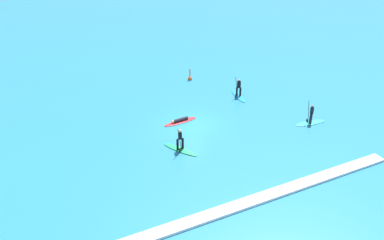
{
  "coord_description": "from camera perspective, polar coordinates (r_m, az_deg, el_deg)",
  "views": [
    {
      "loc": [
        -13.51,
        -27.23,
        16.81
      ],
      "look_at": [
        0.0,
        0.0,
        0.5
      ],
      "focal_mm": 38.43,
      "sensor_mm": 36.0,
      "label": 1
    }
  ],
  "objects": [
    {
      "name": "ground_plane",
      "position": [
        34.73,
        0.0,
        -0.73
      ],
      "size": [
        120.0,
        120.0,
        0.0
      ],
      "primitive_type": "plane",
      "color": "teal",
      "rests_on": "ground"
    },
    {
      "name": "marker_buoy",
      "position": [
        43.68,
        -0.29,
        5.84
      ],
      "size": [
        0.46,
        0.46,
        1.36
      ],
      "color": "#E55119",
      "rests_on": "ground_plane"
    },
    {
      "name": "surfer_on_teal_board",
      "position": [
        36.27,
        16.13,
        0.18
      ],
      "size": [
        2.83,
        1.09,
        2.02
      ],
      "rotation": [
        0.0,
        0.0,
        3.01
      ],
      "color": "#33C6CC",
      "rests_on": "ground_plane"
    },
    {
      "name": "wave_crest",
      "position": [
        27.12,
        10.25,
        -10.38
      ],
      "size": [
        20.24,
        0.9,
        0.18
      ],
      "primitive_type": "cube",
      "color": "white",
      "rests_on": "ground_plane"
    },
    {
      "name": "surfer_on_blue_board",
      "position": [
        39.99,
        6.47,
        3.94
      ],
      "size": [
        1.2,
        3.07,
        2.11
      ],
      "rotation": [
        0.0,
        0.0,
        4.54
      ],
      "color": "#1E8CD1",
      "rests_on": "ground_plane"
    },
    {
      "name": "surfer_on_green_board",
      "position": [
        31.16,
        -1.66,
        -3.56
      ],
      "size": [
        2.01,
        2.97,
        2.1
      ],
      "rotation": [
        0.0,
        0.0,
        5.21
      ],
      "color": "#23B266",
      "rests_on": "ground_plane"
    },
    {
      "name": "surfer_on_red_board",
      "position": [
        35.17,
        -1.66,
        -0.12
      ],
      "size": [
        3.18,
        0.95,
        0.37
      ],
      "rotation": [
        0.0,
        0.0,
        3.23
      ],
      "color": "red",
      "rests_on": "ground_plane"
    }
  ]
}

